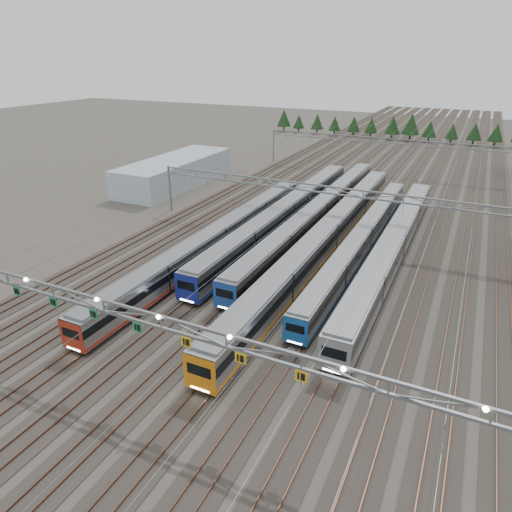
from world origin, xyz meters
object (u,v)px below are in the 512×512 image
at_px(train_b, 285,213).
at_px(train_e, 362,238).
at_px(train_f, 393,246).
at_px(gantry_far, 386,145).
at_px(train_c, 318,213).
at_px(gantry_near, 160,325).
at_px(west_shed, 175,172).
at_px(train_d, 327,236).
at_px(gantry_mid, 325,196).
at_px(train_a, 218,239).

distance_m(train_b, train_e, 14.21).
bearing_deg(train_f, gantry_far, 102.69).
bearing_deg(train_c, train_e, -38.88).
relative_size(train_c, gantry_near, 1.09).
relative_size(train_f, west_shed, 1.80).
xyz_separation_m(train_f, gantry_far, (-11.25, 49.96, 4.19)).
height_order(train_d, gantry_far, gantry_far).
bearing_deg(gantry_far, train_f, -77.31).
bearing_deg(train_e, train_f, -22.60).
bearing_deg(train_e, gantry_mid, 155.44).
distance_m(train_f, gantry_far, 51.38).
height_order(train_b, gantry_mid, gantry_mid).
bearing_deg(train_b, gantry_mid, -11.19).
xyz_separation_m(train_b, train_d, (9.00, -6.69, 0.02)).
bearing_deg(train_f, west_shed, 157.78).
bearing_deg(train_b, train_c, 32.23).
bearing_deg(train_c, gantry_mid, -61.67).
xyz_separation_m(train_b, west_shed, (-30.60, 13.56, 0.56)).
bearing_deg(gantry_mid, gantry_far, 90.00).
bearing_deg(train_f, train_e, 157.40).
height_order(train_d, train_e, train_d).
bearing_deg(gantry_mid, west_shed, 158.25).
bearing_deg(train_a, west_shed, 133.59).
relative_size(train_f, gantry_mid, 0.96).
distance_m(train_d, gantry_far, 50.58).
bearing_deg(train_d, train_a, -152.05).
height_order(train_a, gantry_far, gantry_far).
xyz_separation_m(gantry_mid, gantry_far, (0.00, 45.00, 0.00)).
distance_m(train_d, gantry_mid, 7.15).
distance_m(gantry_far, west_shed, 48.11).
relative_size(train_e, train_f, 0.97).
bearing_deg(gantry_near, train_f, 72.19).
bearing_deg(train_d, train_c, 115.28).
distance_m(train_a, west_shed, 37.86).
distance_m(gantry_mid, west_shed, 40.38).
distance_m(train_b, gantry_near, 42.28).
bearing_deg(west_shed, train_e, -22.19).
bearing_deg(gantry_near, train_c, 92.85).
bearing_deg(gantry_mid, train_a, -131.95).
relative_size(train_f, gantry_far, 0.96).
xyz_separation_m(train_c, gantry_near, (2.20, -44.29, 4.99)).
height_order(train_b, train_e, train_b).
bearing_deg(train_c, west_shed, 163.01).
bearing_deg(train_d, train_b, 143.37).
relative_size(train_c, gantry_far, 1.09).
height_order(train_f, gantry_mid, gantry_mid).
bearing_deg(train_e, gantry_near, -100.40).
xyz_separation_m(train_b, gantry_near, (6.70, -41.45, 4.88)).
height_order(train_d, gantry_mid, gantry_mid).
distance_m(train_c, train_f, 16.30).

